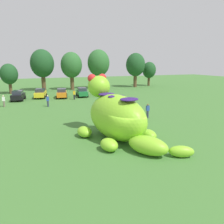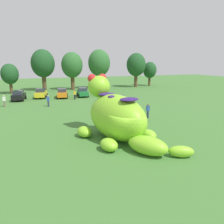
{
  "view_description": "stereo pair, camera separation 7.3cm",
  "coord_description": "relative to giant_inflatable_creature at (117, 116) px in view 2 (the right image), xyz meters",
  "views": [
    {
      "loc": [
        -6.76,
        -13.94,
        6.37
      ],
      "look_at": [
        -0.0,
        2.88,
        2.11
      ],
      "focal_mm": 33.81,
      "sensor_mm": 36.0,
      "label": 1
    },
    {
      "loc": [
        -6.69,
        -13.97,
        6.37
      ],
      "look_at": [
        -0.0,
        2.88,
        2.11
      ],
      "focal_mm": 33.81,
      "sensor_mm": 36.0,
      "label": 2
    }
  ],
  "objects": [
    {
      "name": "tree_centre_right",
      "position": [
        9.9,
        34.55,
        4.25
      ],
      "size": [
        5.35,
        5.35,
        9.5
      ],
      "color": "brown",
      "rests_on": "ground"
    },
    {
      "name": "tree_mid_right",
      "position": [
        19.98,
        34.28,
        3.81
      ],
      "size": [
        4.97,
        4.97,
        8.83
      ],
      "color": "brown",
      "rests_on": "ground"
    },
    {
      "name": "tree_mid_left",
      "position": [
        -10.06,
        32.73,
        2.09
      ],
      "size": [
        3.49,
        3.49,
        6.19
      ],
      "color": "brown",
      "rests_on": "ground"
    },
    {
      "name": "car_yellow",
      "position": [
        -4.64,
        24.96,
        -1.1
      ],
      "size": [
        2.57,
        4.37,
        1.72
      ],
      "color": "yellow",
      "rests_on": "ground"
    },
    {
      "name": "spectator_near_inflatable",
      "position": [
        -10.19,
        18.41,
        -1.11
      ],
      "size": [
        0.38,
        0.26,
        1.71
      ],
      "color": "#726656",
      "rests_on": "ground"
    },
    {
      "name": "spectator_far_side",
      "position": [
        0.77,
        20.85,
        -1.11
      ],
      "size": [
        0.38,
        0.26,
        1.71
      ],
      "color": "black",
      "rests_on": "ground"
    },
    {
      "name": "tree_centre_left",
      "position": [
        -3.19,
        35.85,
        4.15
      ],
      "size": [
        5.27,
        5.27,
        9.35
      ],
      "color": "brown",
      "rests_on": "ground"
    },
    {
      "name": "spectator_wandering",
      "position": [
        4.81,
        7.39,
        -1.11
      ],
      "size": [
        0.38,
        0.26,
        1.71
      ],
      "color": "#726656",
      "rests_on": "ground"
    },
    {
      "name": "giant_inflatable_creature",
      "position": [
        0.0,
        0.0,
        0.0
      ],
      "size": [
        6.85,
        9.93,
        5.36
      ],
      "color": "#8CD12D",
      "rests_on": "ground"
    },
    {
      "name": "car_black",
      "position": [
        -8.38,
        23.54,
        -1.1
      ],
      "size": [
        2.43,
        4.32,
        1.72
      ],
      "color": "black",
      "rests_on": "ground"
    },
    {
      "name": "car_green",
      "position": [
        2.88,
        23.66,
        -1.1
      ],
      "size": [
        2.24,
        4.25,
        1.72
      ],
      "color": "#1E7238",
      "rests_on": "ground"
    },
    {
      "name": "tree_centre",
      "position": [
        3.27,
        34.84,
        3.8
      ],
      "size": [
        4.96,
        4.96,
        8.8
      ],
      "color": "brown",
      "rests_on": "ground"
    },
    {
      "name": "spectator_mid_field",
      "position": [
        -4.16,
        16.13,
        -1.11
      ],
      "size": [
        0.38,
        0.26,
        1.71
      ],
      "color": "#2D334C",
      "rests_on": "ground"
    },
    {
      "name": "spectator_by_cars",
      "position": [
        6.05,
        4.91,
        -1.11
      ],
      "size": [
        0.38,
        0.26,
        1.71
      ],
      "color": "#2D334C",
      "rests_on": "ground"
    },
    {
      "name": "ground_plane",
      "position": [
        -0.02,
        -1.87,
        -1.96
      ],
      "size": [
        160.0,
        160.0,
        0.0
      ],
      "primitive_type": "plane",
      "color": "#427533"
    },
    {
      "name": "tree_right",
      "position": [
        25.13,
        35.81,
        2.35
      ],
      "size": [
        3.71,
        3.71,
        6.59
      ],
      "color": "brown",
      "rests_on": "ground"
    },
    {
      "name": "car_orange",
      "position": [
        -0.97,
        23.62,
        -1.1
      ],
      "size": [
        2.46,
        4.33,
        1.72
      ],
      "color": "orange",
      "rests_on": "ground"
    },
    {
      "name": "car_red",
      "position": [
        6.88,
        24.25,
        -1.1
      ],
      "size": [
        2.27,
        4.26,
        1.72
      ],
      "color": "red",
      "rests_on": "ground"
    }
  ]
}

